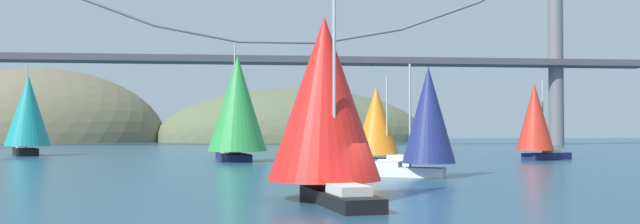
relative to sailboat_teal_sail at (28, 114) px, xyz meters
The scene contains 10 objects.
ground_plane 60.86m from the sailboat_teal_sail, 59.42° to the right, with size 360.00×360.00×0.00m, color navy.
headland_left 86.35m from the sailboat_teal_sail, 106.26° to the left, with size 58.94×44.00×34.66m, color #6B664C.
headland_center 90.33m from the sailboat_teal_sail, 66.57° to the left, with size 66.81×44.00×25.83m, color #5B6647.
suspension_bridge 54.03m from the sailboat_teal_sail, 54.18° to the left, with size 142.16×6.00×35.70m.
sailboat_teal_sail is the anchor object (origin of this frame).
sailboat_orange_sail 43.61m from the sailboat_teal_sail, 34.38° to the right, with size 5.93×7.29×7.46m.
sailboat_navy_sail 52.49m from the sailboat_teal_sail, 45.75° to the right, with size 6.62×5.07×7.30m.
sailboat_green_sail 28.86m from the sailboat_teal_sail, 33.14° to the right, with size 6.47×10.12×11.34m.
sailboat_red_spinnaker 57.78m from the sailboat_teal_sail, 60.27° to the right, with size 5.74×8.48×9.16m.
sailboat_scarlet_sail 55.86m from the sailboat_teal_sail, 16.89° to the right, with size 7.02×5.44×8.00m.
Camera 1 is at (-5.47, -26.79, 3.11)m, focal length 37.22 mm.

